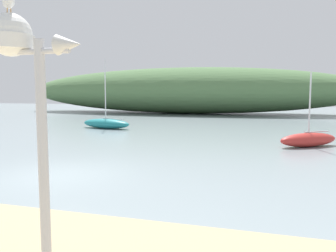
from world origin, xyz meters
TOP-DOWN VIEW (x-y plane):
  - ground_plane at (0.00, 0.00)m, footprint 120.00×120.00m
  - distant_hill at (-3.89, 33.91)m, footprint 44.66×10.82m
  - mast_structure at (3.81, -6.36)m, footprint 1.20×0.55m
  - seagull_on_radar at (3.67, -6.35)m, footprint 0.33×0.29m
  - sailboat_east_reach at (8.56, 8.72)m, footprint 3.26×2.74m
  - sailboat_by_sandbar at (-5.20, 13.76)m, footprint 4.35×2.11m

SIDE VIEW (x-z plane):
  - ground_plane at x=0.00m, z-range 0.00..0.00m
  - sailboat_east_reach at x=8.56m, z-range -1.50..2.23m
  - sailboat_by_sandbar at x=-5.20m, z-range -2.22..3.00m
  - distant_hill at x=-3.89m, z-range 0.00..5.89m
  - mast_structure at x=3.81m, z-range 1.34..4.81m
  - seagull_on_radar at x=3.67m, z-range 3.68..3.93m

